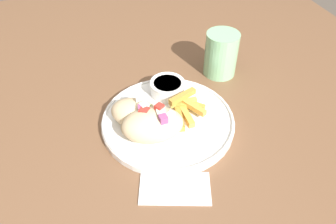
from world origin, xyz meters
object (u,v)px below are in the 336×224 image
Objects in this scene: pita_sandwich_far at (136,113)px; fries_pile at (185,107)px; plate at (168,121)px; sauce_ramekin at (167,87)px; pita_sandwich_near at (153,124)px; water_glass at (221,56)px.

pita_sandwich_far reaches higher than fries_pile.
plate is 0.09m from sauce_ramekin.
plate is 3.51× the size of sauce_ramekin.
pita_sandwich_far is at bearing -178.78° from fries_pile.
plate is 2.61× the size of fries_pile.
pita_sandwich_near is 1.64× the size of sauce_ramekin.
water_glass reaches higher than pita_sandwich_far.
pita_sandwich_far is (-0.06, 0.01, 0.03)m from plate.
pita_sandwich_near reaches higher than plate.
water_glass is (0.24, 0.13, 0.01)m from pita_sandwich_far.
plate is at bearing 46.92° from pita_sandwich_near.
fries_pile is 0.07m from sauce_ramekin.
pita_sandwich_far is at bearing 170.90° from plate.
sauce_ramekin is (0.09, 0.07, -0.01)m from pita_sandwich_far.
plate is 0.06m from pita_sandwich_near.
fries_pile is 0.98× the size of water_glass.
pita_sandwich_near is at bearing -139.78° from plate.
pita_sandwich_near is 0.13m from sauce_ramekin.
sauce_ramekin is at bearing 75.45° from pita_sandwich_far.
water_glass reaches higher than pita_sandwich_near.
plate is at bearing -142.01° from water_glass.
water_glass reaches higher than sauce_ramekin.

